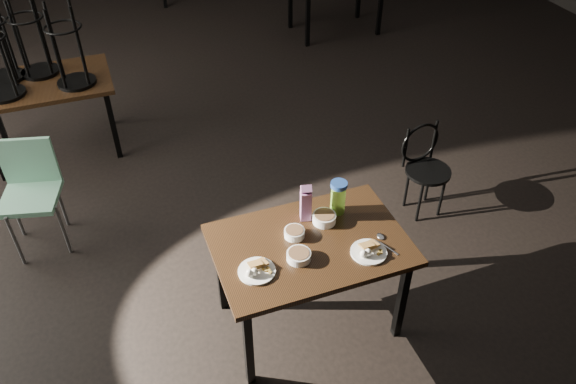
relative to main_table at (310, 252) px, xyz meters
name	(u,v)px	position (x,y,z in m)	size (l,w,h in m)	color
main_table	(310,252)	(0.00, 0.00, 0.00)	(1.20, 0.80, 0.75)	black
plate_left	(257,270)	(-0.39, -0.12, 0.10)	(0.22, 0.22, 0.07)	white
plate_right	(369,251)	(0.30, -0.21, 0.10)	(0.22, 0.22, 0.07)	white
bowl_near	(294,233)	(-0.07, 0.09, 0.11)	(0.13, 0.13, 0.05)	white
bowl_far	(324,218)	(0.16, 0.15, 0.11)	(0.15, 0.15, 0.06)	white
bowl_big	(299,256)	(-0.12, -0.10, 0.11)	(0.15, 0.15, 0.05)	white
juice_carton	(306,203)	(0.06, 0.22, 0.21)	(0.08, 0.08, 0.27)	#7F1772
water_bottle	(338,197)	(0.28, 0.21, 0.20)	(0.13, 0.13, 0.24)	#80C239
spoon	(382,238)	(0.43, -0.12, 0.08)	(0.06, 0.22, 0.01)	silver
bentwood_chair	(425,163)	(1.35, 0.81, -0.21)	(0.38, 0.37, 0.78)	black
school_chair	(30,186)	(-1.68, 1.51, -0.14)	(0.50, 0.50, 0.89)	#7DC39D
bg_table_left	(37,77)	(-1.53, 2.79, 0.13)	(1.20, 0.80, 1.48)	black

